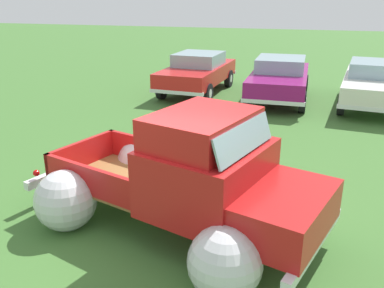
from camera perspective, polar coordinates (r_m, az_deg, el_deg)
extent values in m
plane|color=#3D6B2D|center=(6.61, -2.80, -11.12)|extent=(80.00, 80.00, 0.00)
cylinder|color=black|center=(6.50, 12.33, -8.36)|extent=(0.79, 0.44, 0.76)
cylinder|color=silver|center=(6.50, 12.33, -8.36)|extent=(0.40, 0.33, 0.34)
cylinder|color=black|center=(5.14, 4.76, -16.31)|extent=(0.79, 0.44, 0.76)
cylinder|color=silver|center=(5.14, 4.76, -16.31)|extent=(0.40, 0.33, 0.34)
cylinder|color=black|center=(7.80, -7.08, -3.03)|extent=(0.79, 0.44, 0.76)
cylinder|color=silver|center=(7.80, -7.08, -3.03)|extent=(0.40, 0.33, 0.34)
cylinder|color=black|center=(6.72, -16.80, -7.79)|extent=(0.79, 0.44, 0.76)
cylinder|color=silver|center=(6.72, -16.80, -7.79)|extent=(0.40, 0.33, 0.34)
sphere|color=silver|center=(7.81, -6.87, -2.51)|extent=(1.20, 1.20, 0.96)
sphere|color=silver|center=(6.66, -17.18, -7.49)|extent=(1.20, 1.20, 0.96)
cube|color=olive|center=(6.90, -9.28, -4.88)|extent=(2.42, 2.08, 0.04)
cube|color=red|center=(7.32, -5.53, -1.27)|extent=(1.98, 0.69, 0.50)
cube|color=red|center=(6.35, -13.84, -5.25)|extent=(1.98, 0.69, 0.50)
cube|color=red|center=(6.23, -2.66, -5.15)|extent=(0.54, 1.49, 0.50)
cube|color=red|center=(7.48, -14.96, -1.41)|extent=(0.54, 1.49, 0.50)
cube|color=red|center=(5.82, 2.21, -4.58)|extent=(1.89, 2.06, 0.95)
cube|color=red|center=(5.62, 1.44, 2.16)|extent=(1.56, 1.81, 0.45)
cube|color=#8CADB7|center=(5.33, 7.32, 0.75)|extent=(0.58, 1.44, 0.38)
cube|color=red|center=(5.50, 11.66, -8.91)|extent=(1.68, 1.92, 0.55)
sphere|color=silver|center=(6.50, 12.45, -7.95)|extent=(1.15, 1.15, 0.92)
sphere|color=silver|center=(5.10, 4.61, -16.12)|extent=(1.15, 1.15, 0.92)
cube|color=silver|center=(7.81, -16.26, -3.06)|extent=(0.71, 1.92, 0.14)
cube|color=silver|center=(5.54, 16.71, -13.26)|extent=(0.71, 1.92, 0.14)
sphere|color=red|center=(8.20, -12.06, -0.21)|extent=(0.14, 0.14, 0.11)
sphere|color=red|center=(7.28, -20.87, -3.80)|extent=(0.14, 0.14, 0.11)
cylinder|color=black|center=(13.74, 2.19, 7.08)|extent=(0.24, 0.67, 0.66)
cylinder|color=silver|center=(13.74, 2.19, 7.08)|extent=(0.23, 0.31, 0.30)
cylinder|color=black|center=(14.32, -4.26, 7.58)|extent=(0.24, 0.67, 0.66)
cylinder|color=silver|center=(14.32, -4.26, 7.58)|extent=(0.23, 0.31, 0.30)
cylinder|color=black|center=(16.31, 5.14, 9.09)|extent=(0.24, 0.67, 0.66)
cylinder|color=silver|center=(16.31, 5.14, 9.09)|extent=(0.23, 0.31, 0.30)
cylinder|color=black|center=(16.80, -0.45, 9.50)|extent=(0.24, 0.67, 0.66)
cylinder|color=silver|center=(16.80, -0.45, 9.50)|extent=(0.23, 0.31, 0.30)
cube|color=red|center=(15.19, 0.75, 9.80)|extent=(2.06, 4.37, 0.55)
cube|color=#8CADB7|center=(15.27, 0.97, 11.75)|extent=(1.66, 1.89, 0.45)
cube|color=silver|center=(17.19, 3.05, 10.12)|extent=(1.86, 0.22, 0.12)
cube|color=silver|center=(13.32, -2.22, 7.19)|extent=(1.86, 0.22, 0.12)
cylinder|color=black|center=(13.03, 15.15, 5.66)|extent=(0.20, 0.66, 0.66)
cylinder|color=silver|center=(13.03, 15.15, 5.66)|extent=(0.21, 0.30, 0.30)
cylinder|color=black|center=(13.15, 7.76, 6.31)|extent=(0.20, 0.66, 0.66)
cylinder|color=silver|center=(13.15, 7.76, 6.31)|extent=(0.21, 0.30, 0.30)
cylinder|color=black|center=(15.78, 15.46, 8.08)|extent=(0.20, 0.66, 0.66)
cylinder|color=silver|center=(15.78, 15.46, 8.08)|extent=(0.21, 0.30, 0.30)
cylinder|color=black|center=(15.88, 9.31, 8.61)|extent=(0.20, 0.66, 0.66)
cylinder|color=silver|center=(15.88, 9.31, 8.61)|extent=(0.21, 0.30, 0.30)
cube|color=#8C1466|center=(14.36, 12.06, 8.75)|extent=(1.82, 4.42, 0.55)
cube|color=#8CADB7|center=(14.44, 12.26, 10.82)|extent=(1.57, 1.86, 0.45)
cube|color=silver|center=(16.53, 12.61, 9.27)|extent=(1.87, 0.10, 0.12)
cube|color=silver|center=(12.30, 11.16, 5.73)|extent=(1.87, 0.10, 0.12)
cylinder|color=black|center=(13.12, 20.10, 5.23)|extent=(0.28, 0.68, 0.66)
cylinder|color=silver|center=(13.12, 20.10, 5.23)|extent=(0.25, 0.32, 0.30)
cylinder|color=black|center=(15.89, 20.81, 7.58)|extent=(0.28, 0.68, 0.66)
cylinder|color=silver|center=(15.89, 20.81, 7.58)|extent=(0.25, 0.32, 0.30)
cube|color=silver|center=(14.42, 23.83, 7.54)|extent=(2.22, 4.61, 0.55)
cube|color=#8CADB7|center=(14.51, 24.11, 9.59)|extent=(1.68, 2.02, 0.45)
cube|color=silver|center=(16.61, 23.75, 8.11)|extent=(1.77, 0.31, 0.12)
cube|color=silver|center=(12.35, 23.60, 4.47)|extent=(1.77, 0.31, 0.12)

